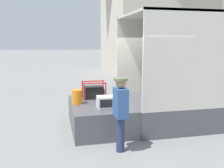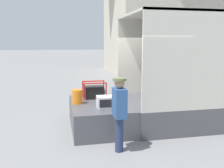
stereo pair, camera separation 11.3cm
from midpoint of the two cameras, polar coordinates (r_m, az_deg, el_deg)
ground_plane at (r=7.27m, az=3.96°, el=-9.36°), size 160.00×160.00×0.00m
tailgate_deck at (r=7.00m, az=-2.30°, el=-7.11°), size 1.58×2.34×0.70m
microwave at (r=6.38m, az=-0.79°, el=-4.09°), size 0.49×0.36×0.30m
portable_generator at (r=7.45m, az=-3.48°, el=-1.81°), size 0.68×0.46×0.50m
orange_bucket at (r=6.82m, az=-7.49°, el=-2.90°), size 0.27×0.27×0.39m
worker_person at (r=5.31m, az=2.30°, el=-5.42°), size 0.29×0.44×1.61m
house_backdrop at (r=20.92m, az=12.35°, el=16.21°), size 9.00×7.89×9.60m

